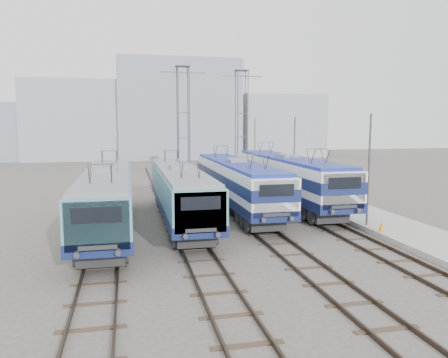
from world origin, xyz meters
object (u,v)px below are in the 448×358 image
locomotive_center_right (237,180)px  catenary_tower_west (183,121)px  locomotive_far_left (107,196)px  locomotive_far_right (288,175)px  mast_mid (294,157)px  mast_front (369,172)px  safety_cone (381,227)px  mast_rear (255,150)px  locomotive_center_left (180,190)px  catenary_tower_east (241,122)px

locomotive_center_right → catenary_tower_west: bearing=100.0°
locomotive_far_left → locomotive_far_right: (13.50, 5.94, 0.18)m
locomotive_far_right → mast_mid: size_ratio=2.68×
mast_mid → locomotive_center_right: bearing=-142.8°
mast_front → safety_cone: mast_front is taller
locomotive_far_left → mast_front: (15.35, -2.65, 1.29)m
locomotive_far_left → locomotive_center_right: locomotive_center_right is taller
locomotive_far_left → mast_mid: 18.02m
locomotive_center_right → catenary_tower_west: size_ratio=1.49×
mast_rear → safety_cone: mast_rear is taller
catenary_tower_west → mast_rear: size_ratio=1.71×
locomotive_center_left → mast_front: (10.85, -4.47, 1.36)m
locomotive_far_left → catenary_tower_east: bearing=55.6°
mast_front → locomotive_center_right: bearing=131.5°
mast_front → safety_cone: size_ratio=12.75×
catenary_tower_east → mast_mid: 10.69m
locomotive_center_right → catenary_tower_east: bearing=74.0°
locomotive_far_left → catenary_tower_west: catenary_tower_west is taller
mast_mid → safety_cone: mast_mid is taller
catenary_tower_west → locomotive_far_left: bearing=-111.3°
mast_front → mast_rear: same height
locomotive_center_left → locomotive_center_right: locomotive_center_right is taller
catenary_tower_west → mast_front: bearing=-66.7°
locomotive_far_left → safety_cone: locomotive_far_left is taller
locomotive_center_right → mast_rear: 18.01m
locomotive_far_left → mast_rear: (15.35, 21.35, 1.29)m
locomotive_far_right → mast_mid: (1.85, 3.40, 1.12)m
safety_cone → locomotive_center_left: bearing=150.0°
catenary_tower_east → safety_cone: catenary_tower_east is taller
locomotive_far_left → mast_rear: size_ratio=2.53×
locomotive_center_left → locomotive_center_right: size_ratio=0.96×
mast_mid → safety_cone: 14.04m
locomotive_far_left → safety_cone: (15.25, -4.39, -1.63)m
locomotive_far_right → catenary_tower_east: 14.07m
locomotive_far_left → locomotive_center_left: (4.50, 1.81, -0.06)m
mast_rear → locomotive_center_left: bearing=-119.1°
locomotive_center_left → catenary_tower_east: catenary_tower_east is taller
locomotive_far_right → catenary_tower_east: catenary_tower_east is taller
locomotive_center_right → safety_cone: locomotive_center_right is taller
locomotive_far_left → locomotive_center_right: (9.00, 4.53, 0.08)m
locomotive_far_left → mast_mid: bearing=31.3°
catenary_tower_east → mast_front: catenary_tower_east is taller
mast_front → safety_cone: 3.40m
locomotive_far_right → locomotive_far_left: bearing=-156.3°
locomotive_center_right → mast_front: (6.35, -7.19, 1.21)m
catenary_tower_east → locomotive_center_left: bearing=-116.5°
catenary_tower_west → safety_cone: (8.50, -21.73, -6.07)m
locomotive_center_left → locomotive_far_right: size_ratio=0.91×
locomotive_far_right → safety_cone: size_ratio=34.13×
locomotive_center_left → locomotive_far_right: locomotive_far_right is taller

